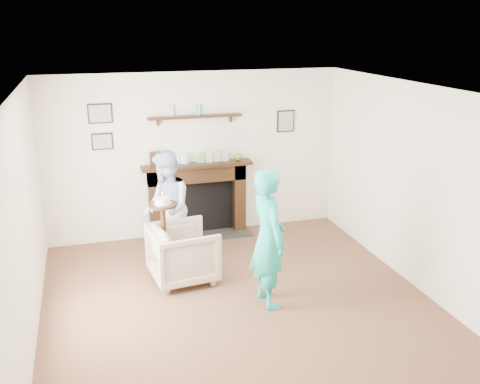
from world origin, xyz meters
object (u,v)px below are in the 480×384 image
man (169,261)px  pedestal_table (164,226)px  armchair (184,279)px  woman (267,302)px

man → pedestal_table: 0.86m
armchair → woman: (0.84, -0.87, 0.00)m
armchair → pedestal_table: bearing=50.6°
man → woman: (0.93, -1.48, 0.00)m
armchair → woman: woman is taller
armchair → pedestal_table: size_ratio=0.69×
armchair → man: 0.62m
woman → man: bearing=26.8°
armchair → woman: size_ratio=0.49×
armchair → man: (-0.10, 0.61, 0.00)m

